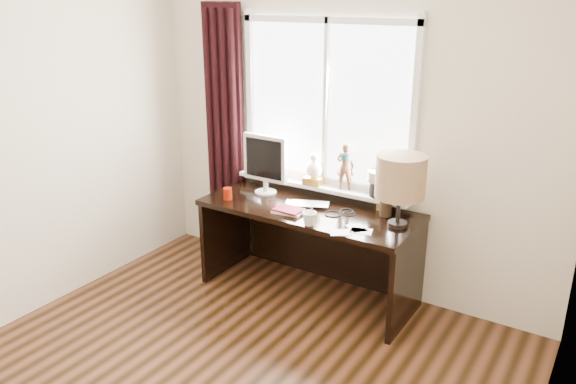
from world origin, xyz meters
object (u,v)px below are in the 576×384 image
Objects in this scene: monitor at (265,161)px; table_lamp at (401,177)px; desk at (315,232)px; laptop at (307,205)px; mug at (309,218)px; red_cup at (228,194)px.

monitor is 1.19m from table_lamp.
laptop is at bearing -105.53° from desk.
table_lamp is (0.72, -0.07, 0.61)m from desk.
mug reaches higher than red_cup.
laptop is at bearing -9.83° from monitor.
table_lamp reaches higher than mug.
table_lamp reaches higher than red_cup.
monitor is at bearing -179.74° from desk.
red_cup is at bearing 172.24° from mug.
mug is 0.79m from monitor.
desk is 3.47× the size of monitor.
desk is (-0.18, 0.40, -0.30)m from mug.
red_cup is 0.76m from desk.
laptop is 0.27m from desk.
desk is at bearing 0.26° from monitor.
mug is at bearing -149.02° from table_lamp.
laptop reaches higher than desk.
laptop is 0.69× the size of monitor.
monitor is (-0.47, -0.00, 0.52)m from desk.
monitor is (-0.65, 0.39, 0.23)m from mug.
laptop is 0.53m from monitor.
mug reaches higher than laptop.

